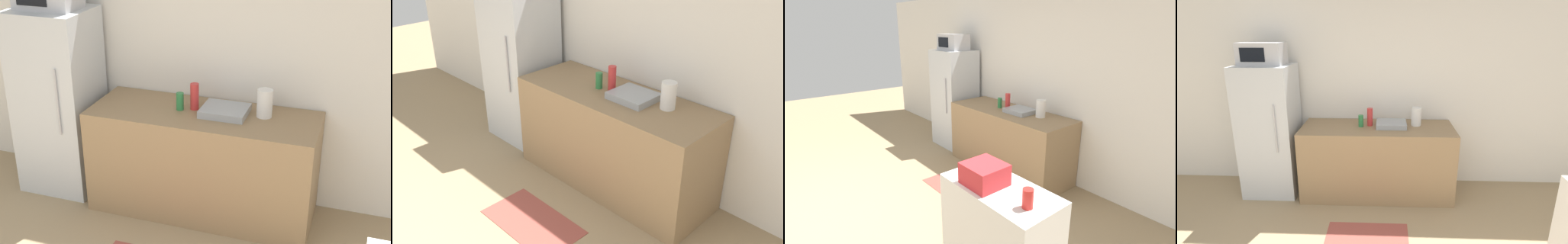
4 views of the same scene
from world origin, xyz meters
The scene contains 8 objects.
wall_back centered at (0.00, 3.07, 1.30)m, with size 8.00×0.06×2.60m, color white.
refrigerator centered at (-1.18, 2.69, 0.84)m, with size 0.68×0.61×1.69m.
counter centered at (0.21, 2.68, 0.46)m, with size 1.91×0.71×0.92m, color #937551.
sink_basin centered at (0.38, 2.71, 0.95)m, with size 0.38×0.33×0.06m, color #9EA3A8.
bottle_tall centered at (0.11, 2.74, 1.04)m, with size 0.07×0.07×0.23m, color red.
bottle_short centered at (0.00, 2.69, 1.00)m, with size 0.06×0.06×0.15m, color #2D7F42.
paper_towel_roll centered at (0.70, 2.77, 1.04)m, with size 0.13×0.13×0.23m, color white.
kitchen_rug centered at (0.13, 1.75, 0.00)m, with size 0.87×0.48×0.01m, color #99473D.
Camera 2 is at (2.52, 0.01, 2.46)m, focal length 40.00 mm.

